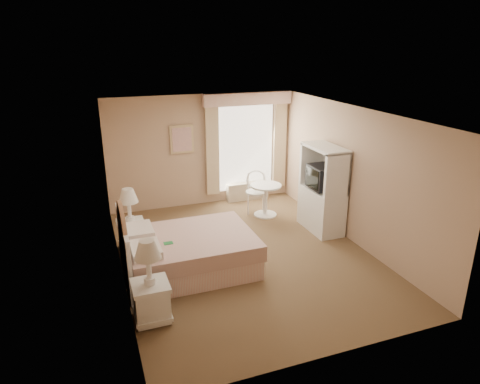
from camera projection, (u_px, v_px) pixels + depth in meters
name	position (u px, v px, depth m)	size (l,w,h in m)	color
room	(245.00, 188.00, 7.14)	(4.21, 5.51, 2.51)	brown
window	(247.00, 144.00, 9.80)	(2.05, 0.22, 2.51)	white
framed_art	(182.00, 139.00, 9.30)	(0.52, 0.04, 0.62)	#D1B380
bed	(184.00, 252.00, 6.95)	(2.09, 1.59, 1.41)	#DD9B8F
nightstand_near	(151.00, 291.00, 5.66)	(0.48, 0.48, 1.17)	white
nightstand_far	(131.00, 228.00, 7.62)	(0.47, 0.47, 1.14)	white
round_table	(266.00, 195.00, 9.13)	(0.66, 0.66, 0.69)	white
cafe_chair	(256.00, 188.00, 9.34)	(0.57, 0.57, 0.91)	white
armoire	(322.00, 196.00, 8.37)	(0.51, 1.03, 1.71)	white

